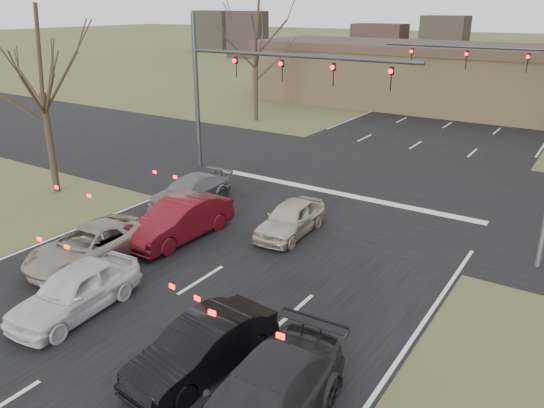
{
  "coord_description": "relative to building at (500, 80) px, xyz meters",
  "views": [
    {
      "loc": [
        10.21,
        -8.5,
        8.39
      ],
      "look_at": [
        0.99,
        5.71,
        2.0
      ],
      "focal_mm": 35.0,
      "sensor_mm": 36.0,
      "label": 1
    }
  ],
  "objects": [
    {
      "name": "ground",
      "position": [
        -2.0,
        -38.0,
        -2.67
      ],
      "size": [
        360.0,
        360.0,
        0.0
      ],
      "primitive_type": "plane",
      "color": "#4D532C",
      "rests_on": "ground"
    },
    {
      "name": "road_main",
      "position": [
        -2.0,
        22.0,
        -2.66
      ],
      "size": [
        14.0,
        300.0,
        0.02
      ],
      "primitive_type": "cube",
      "color": "black",
      "rests_on": "ground"
    },
    {
      "name": "road_cross",
      "position": [
        -2.0,
        -23.0,
        -2.65
      ],
      "size": [
        200.0,
        14.0,
        0.02
      ],
      "primitive_type": "cube",
      "color": "black",
      "rests_on": "ground"
    },
    {
      "name": "building",
      "position": [
        0.0,
        0.0,
        0.0
      ],
      "size": [
        42.4,
        10.4,
        5.3
      ],
      "color": "#91734E",
      "rests_on": "ground"
    },
    {
      "name": "mast_arm_near",
      "position": [
        -7.23,
        -25.0,
        2.41
      ],
      "size": [
        12.12,
        0.24,
        8.0
      ],
      "color": "#383A3D",
      "rests_on": "ground"
    },
    {
      "name": "mast_arm_far",
      "position": [
        4.18,
        -15.0,
        2.35
      ],
      "size": [
        11.12,
        0.24,
        8.0
      ],
      "color": "#383A3D",
      "rests_on": "ground"
    },
    {
      "name": "tree_left_near",
      "position": [
        -13.5,
        -32.0,
        3.9
      ],
      "size": [
        5.1,
        5.1,
        8.5
      ],
      "color": "black",
      "rests_on": "ground"
    },
    {
      "name": "tree_left_far",
      "position": [
        -15.0,
        -13.0,
        4.68
      ],
      "size": [
        5.7,
        5.7,
        9.5
      ],
      "color": "black",
      "rests_on": "ground"
    },
    {
      "name": "car_silver_suv",
      "position": [
        -6.0,
        -36.04,
        -2.01
      ],
      "size": [
        2.29,
        4.77,
        1.31
      ],
      "primitive_type": "imported",
      "rotation": [
        0.0,
        0.0,
        0.02
      ],
      "color": "gray",
      "rests_on": "ground"
    },
    {
      "name": "car_white_sedan",
      "position": [
        -3.79,
        -38.39,
        -1.96
      ],
      "size": [
        1.99,
        4.26,
        1.41
      ],
      "primitive_type": "imported",
      "rotation": [
        0.0,
        0.0,
        0.08
      ],
      "color": "silver",
      "rests_on": "ground"
    },
    {
      "name": "car_black_hatch",
      "position": [
        0.99,
        -38.43,
        -1.99
      ],
      "size": [
        1.87,
        4.24,
        1.35
      ],
      "primitive_type": "imported",
      "rotation": [
        0.0,
        0.0,
        -0.11
      ],
      "color": "black",
      "rests_on": "ground"
    },
    {
      "name": "car_charcoal_sedan",
      "position": [
        3.31,
        -39.36,
        -1.92
      ],
      "size": [
        2.31,
        5.2,
        1.48
      ],
      "primitive_type": "imported",
      "rotation": [
        0.0,
        0.0,
        0.05
      ],
      "color": "black",
      "rests_on": "ground"
    },
    {
      "name": "car_grey_ahead",
      "position": [
        -6.99,
        -29.79,
        -2.05
      ],
      "size": [
        1.98,
        4.35,
        1.23
      ],
      "primitive_type": "imported",
      "rotation": [
        0.0,
        0.0,
        -0.06
      ],
      "color": "slate",
      "rests_on": "ground"
    },
    {
      "name": "car_red_ahead",
      "position": [
        -4.82,
        -32.89,
        -1.9
      ],
      "size": [
        1.79,
        4.71,
        1.53
      ],
      "primitive_type": "imported",
      "rotation": [
        0.0,
        0.0,
        -0.04
      ],
      "color": "#520B13",
      "rests_on": "ground"
    },
    {
      "name": "car_silver_ahead",
      "position": [
        -1.5,
        -30.23,
        -2.01
      ],
      "size": [
        1.77,
        3.92,
        1.31
      ],
      "primitive_type": "imported",
      "rotation": [
        0.0,
        0.0,
        0.06
      ],
      "color": "#BFAD9A",
      "rests_on": "ground"
    }
  ]
}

